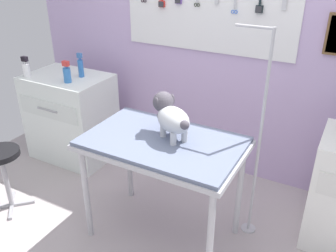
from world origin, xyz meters
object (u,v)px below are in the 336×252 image
Objects in this scene: counter_left at (71,117)px; grooming_arm at (257,149)px; stool at (2,163)px; detangler_spray at (67,73)px; dog at (170,116)px; grooming_table at (163,150)px.

grooming_arm is at bearing -6.67° from counter_left.
stool is 2.75× the size of detangler_spray.
stool is (0.11, -0.93, 0.00)m from counter_left.
grooming_arm is 4.11× the size of dog.
counter_left is (-1.39, 0.58, -0.31)m from grooming_table.
grooming_arm reaches higher than counter_left.
dog reaches higher than detangler_spray.
detangler_spray is at bearing 159.88° from grooming_table.
grooming_table is 5.46× the size of detangler_spray.
grooming_arm is 2.86× the size of stool.
grooming_table reaches higher than stool.
dog is 0.44× the size of counter_left.
stool is (-1.31, -0.41, -0.54)m from dog.
detangler_spray is at bearing 162.94° from dog.
counter_left is at bearing 138.48° from detangler_spray.
dog reaches higher than stool.
stool is at bearing -159.26° from grooming_arm.
counter_left is 0.93m from stool.
dog is 1.60m from counter_left.
stool is (-1.84, -0.70, -0.29)m from grooming_arm.
dog is 1.47m from stool.
counter_left reaches higher than stool.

